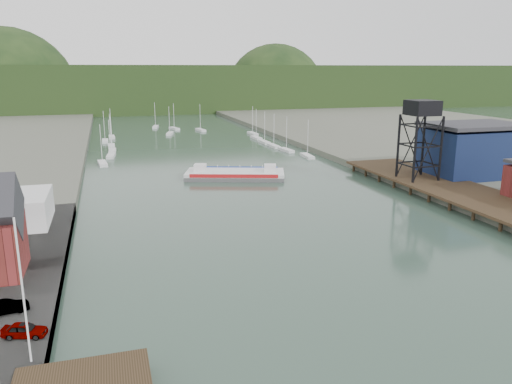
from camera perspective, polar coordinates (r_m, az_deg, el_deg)
ground at (r=45.95m, az=22.35°, el=-19.21°), size 600.00×600.00×0.00m
east_pier at (r=99.76m, az=23.02°, el=-0.17°), size 14.00×70.00×2.45m
flagpole at (r=43.08m, az=-25.10°, el=-10.32°), size 0.16×0.16×12.00m
lift_tower at (r=106.63m, az=18.44°, el=8.58°), size 6.50×6.50×16.00m
blue_shed at (r=118.32m, az=23.56°, el=4.40°), size 20.50×14.50×11.30m
marina_sailboats at (r=171.22m, az=-7.84°, el=5.79°), size 57.71×92.65×0.90m
distant_hills at (r=331.44m, az=-13.15°, el=11.20°), size 500.00×120.00×80.00m
chain_ferry at (r=113.61m, az=-2.41°, el=2.05°), size 23.76×15.27×3.18m
car_west_a at (r=49.29m, az=-24.94°, el=-14.09°), size 4.08×2.53×1.30m
car_west_b at (r=54.24m, az=-26.57°, el=-11.67°), size 4.10×2.15×1.28m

